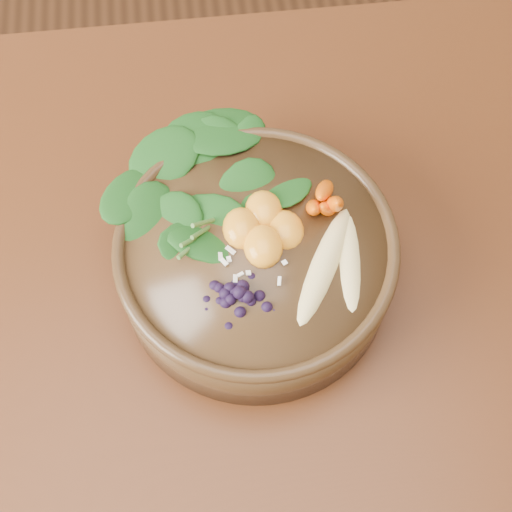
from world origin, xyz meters
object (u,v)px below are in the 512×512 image
(kale_heap, at_px, (233,172))
(carrot_cluster, at_px, (330,173))
(banana_halves, at_px, (338,257))
(mandarin_cluster, at_px, (264,221))
(blueberry_pile, at_px, (239,287))
(stoneware_bowl, at_px, (256,261))
(dining_table, at_px, (175,410))

(kale_heap, distance_m, carrot_cluster, 0.09)
(banana_halves, bearing_deg, mandarin_cluster, 170.25)
(banana_halves, xyz_separation_m, blueberry_pile, (-0.09, -0.02, 0.01))
(stoneware_bowl, distance_m, kale_heap, 0.09)
(dining_table, bearing_deg, stoneware_bowl, 45.60)
(mandarin_cluster, distance_m, blueberry_pile, 0.07)
(banana_halves, bearing_deg, carrot_cluster, 113.06)
(carrot_cluster, xyz_separation_m, blueberry_pile, (-0.09, -0.09, -0.02))
(kale_heap, relative_size, mandarin_cluster, 2.07)
(dining_table, xyz_separation_m, carrot_cluster, (0.17, 0.14, 0.20))
(dining_table, bearing_deg, kale_heap, 63.42)
(blueberry_pile, bearing_deg, dining_table, -147.63)
(dining_table, distance_m, carrot_cluster, 0.29)
(banana_halves, relative_size, blueberry_pile, 1.14)
(dining_table, bearing_deg, mandarin_cluster, 46.98)
(kale_heap, bearing_deg, banana_halves, -48.54)
(kale_heap, relative_size, banana_halves, 1.25)
(carrot_cluster, height_order, blueberry_pile, carrot_cluster)
(stoneware_bowl, bearing_deg, banana_halves, -22.25)
(stoneware_bowl, xyz_separation_m, banana_halves, (0.07, -0.03, 0.05))
(carrot_cluster, distance_m, mandarin_cluster, 0.07)
(stoneware_bowl, bearing_deg, blueberry_pile, -112.13)
(mandarin_cluster, relative_size, blueberry_pile, 0.69)
(kale_heap, distance_m, blueberry_pile, 0.11)
(dining_table, relative_size, blueberry_pile, 13.43)
(blueberry_pile, bearing_deg, stoneware_bowl, 67.87)
(dining_table, xyz_separation_m, blueberry_pile, (0.07, 0.05, 0.18))
(kale_heap, height_order, carrot_cluster, carrot_cluster)
(carrot_cluster, xyz_separation_m, banana_halves, (-0.00, -0.07, -0.02))
(dining_table, relative_size, carrot_cluster, 22.50)
(blueberry_pile, bearing_deg, carrot_cluster, 45.45)
(banana_halves, distance_m, mandarin_cluster, 0.07)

